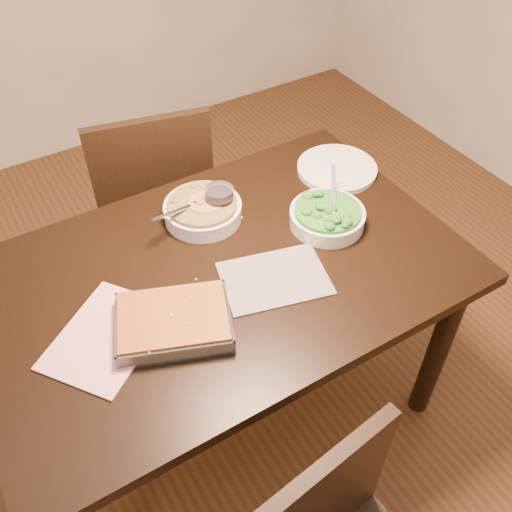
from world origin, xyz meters
TOP-DOWN VIEW (x-y plane):
  - ground at (0.00, 0.00)m, footprint 4.00×4.00m
  - table at (0.00, 0.00)m, footprint 1.40×0.90m
  - magazine_a at (-0.37, -0.06)m, footprint 0.39×0.37m
  - magazine_b at (0.11, -0.11)m, footprint 0.34×0.28m
  - coaster at (0.12, 0.21)m, footprint 0.10×0.10m
  - stew_bowl at (0.06, 0.23)m, footprint 0.27×0.25m
  - broccoli_bowl at (0.38, 0.00)m, footprint 0.24×0.25m
  - baking_dish at (-0.21, -0.12)m, footprint 0.36×0.31m
  - wine_tumbler at (0.12, 0.21)m, footprint 0.09×0.09m
  - dinner_plate at (0.58, 0.21)m, footprint 0.28×0.28m
  - chair_far at (0.07, 0.69)m, footprint 0.52×0.52m

SIDE VIEW (x-z plane):
  - ground at x=0.00m, z-range 0.00..0.00m
  - chair_far at x=0.07m, z-range 0.05..0.99m
  - table at x=0.00m, z-range 0.28..1.03m
  - coaster at x=0.12m, z-range 0.75..0.75m
  - magazine_b at x=0.11m, z-range 0.75..0.76m
  - magazine_a at x=-0.37m, z-range 0.75..0.76m
  - dinner_plate at x=0.58m, z-range 0.75..0.77m
  - baking_dish at x=-0.21m, z-range 0.75..0.80m
  - broccoli_bowl at x=0.38m, z-range 0.74..0.83m
  - stew_bowl at x=0.06m, z-range 0.74..0.83m
  - wine_tumbler at x=0.12m, z-range 0.76..0.85m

